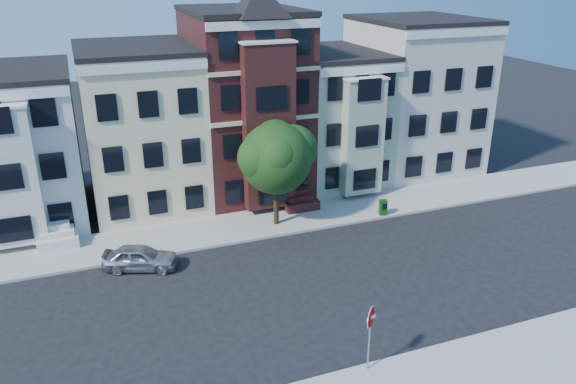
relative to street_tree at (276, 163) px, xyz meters
name	(u,v)px	position (x,y,z in m)	size (l,w,h in m)	color
ground	(332,285)	(0.29, -7.50, -4.07)	(120.00, 120.00, 0.00)	black
far_sidewalk	(278,221)	(0.29, 0.50, -4.00)	(60.00, 4.00, 0.15)	#9E9B93
house_white	(8,149)	(-14.71, 7.00, 0.43)	(8.00, 9.00, 9.00)	silver
house_yellow	(142,128)	(-6.71, 7.00, 0.93)	(7.00, 9.00, 10.00)	beige
house_brown	(245,104)	(0.29, 7.00, 1.93)	(7.00, 9.00, 12.00)	#381514
house_green	(331,117)	(6.79, 7.00, 0.43)	(6.00, 9.00, 9.00)	#99AB90
house_cream	(414,96)	(13.79, 7.00, 1.43)	(8.00, 9.00, 11.00)	beige
street_tree	(276,163)	(0.00, 0.00, 0.00)	(6.74, 6.74, 7.84)	#28501E
parked_car	(140,257)	(-8.44, -2.39, -3.41)	(1.57, 3.89, 1.33)	#B0B3B7
newspaper_box	(383,207)	(6.75, -1.18, -3.42)	(0.45, 0.40, 1.00)	#115110
stop_sign	(369,335)	(-1.14, -13.80, -2.31)	(0.89, 0.12, 3.22)	#AD0101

